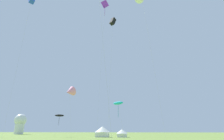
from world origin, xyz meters
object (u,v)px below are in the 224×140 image
object	(u,v)px
observatory_dome	(20,123)
kite_cyan_parafoil	(118,103)
kite_purple_diamond	(105,6)
kite_black_parafoil	(59,115)
festival_tent_left	(102,131)
kite_pink_delta	(70,92)
kite_blue_box	(32,0)
festival_tent_center	(122,133)
kite_black_box	(113,22)

from	to	relation	value
observatory_dome	kite_cyan_parafoil	bearing A→B (deg)	-40.89
kite_purple_diamond	kite_black_parafoil	world-z (taller)	kite_purple_diamond
festival_tent_left	kite_purple_diamond	bearing A→B (deg)	-79.47
kite_pink_delta	kite_blue_box	bearing A→B (deg)	-100.06
kite_purple_diamond	festival_tent_center	xyz separation A→B (m)	(2.91, 18.69, -34.33)
kite_black_box	kite_blue_box	size ratio (longest dim) A/B	1.02
kite_blue_box	kite_pink_delta	bearing A→B (deg)	79.94
festival_tent_left	kite_blue_box	bearing A→B (deg)	-107.97
kite_purple_diamond	kite_cyan_parafoil	bearing A→B (deg)	33.80
kite_black_parafoil	kite_pink_delta	world-z (taller)	kite_pink_delta
kite_purple_diamond	festival_tent_center	world-z (taller)	kite_purple_diamond
festival_tent_left	observatory_dome	xyz separation A→B (m)	(-52.91, 35.22, 4.20)
kite_black_box	kite_blue_box	bearing A→B (deg)	-146.11
kite_cyan_parafoil	kite_blue_box	distance (m)	30.32
kite_black_box	festival_tent_center	xyz separation A→B (m)	(0.39, 20.55, -27.69)
kite_purple_diamond	kite_cyan_parafoil	size ratio (longest dim) A/B	4.25
kite_black_parafoil	festival_tent_center	xyz separation A→B (m)	(22.09, -1.32, -5.69)
kite_black_parafoil	festival_tent_center	world-z (taller)	kite_black_parafoil
kite_blue_box	festival_tent_left	world-z (taller)	kite_blue_box
kite_cyan_parafoil	kite_black_parafoil	bearing A→B (deg)	141.65
kite_black_box	kite_cyan_parafoil	world-z (taller)	kite_black_box
kite_black_parafoil	observatory_dome	xyz separation A→B (m)	(-37.21, 33.90, -1.02)
kite_pink_delta	festival_tent_center	world-z (taller)	kite_pink_delta
kite_purple_diamond	kite_black_box	world-z (taller)	kite_purple_diamond
kite_cyan_parafoil	kite_purple_diamond	bearing A→B (deg)	-146.20
kite_purple_diamond	kite_blue_box	size ratio (longest dim) A/B	1.27
festival_tent_center	kite_cyan_parafoil	bearing A→B (deg)	-88.61
kite_purple_diamond	kite_cyan_parafoil	xyz separation A→B (m)	(3.31, 2.21, -27.29)
kite_purple_diamond	kite_pink_delta	xyz separation A→B (m)	(-10.46, 5.31, -23.43)
observatory_dome	kite_black_parafoil	bearing A→B (deg)	-42.34
kite_pink_delta	observatory_dome	distance (m)	67.16
kite_black_parafoil	kite_cyan_parafoil	xyz separation A→B (m)	(22.49, -17.79, 1.35)
festival_tent_center	festival_tent_left	bearing A→B (deg)	180.00
kite_purple_diamond	kite_black_parafoil	distance (m)	39.86
kite_blue_box	festival_tent_center	bearing A→B (deg)	62.19
kite_cyan_parafoil	observatory_dome	distance (m)	79.00
festival_tent_center	kite_black_parafoil	bearing A→B (deg)	176.58
kite_purple_diamond	kite_pink_delta	size ratio (longest dim) A/B	2.71
kite_black_parafoil	kite_blue_box	bearing A→B (deg)	-80.43
festival_tent_center	kite_blue_box	bearing A→B (deg)	-117.81
festival_tent_left	observatory_dome	size ratio (longest dim) A/B	0.47
kite_blue_box	kite_cyan_parafoil	bearing A→B (deg)	41.38
kite_black_parafoil	observatory_dome	bearing A→B (deg)	137.66
kite_black_box	festival_tent_left	world-z (taller)	kite_black_box
festival_tent_left	kite_black_box	bearing A→B (deg)	-73.75
festival_tent_center	kite_purple_diamond	bearing A→B (deg)	-98.84
kite_blue_box	festival_tent_center	size ratio (longest dim) A/B	7.98
kite_black_parafoil	kite_purple_diamond	bearing A→B (deg)	-46.21
observatory_dome	kite_pink_delta	bearing A→B (deg)	-46.62
kite_blue_box	festival_tent_center	distance (m)	44.77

